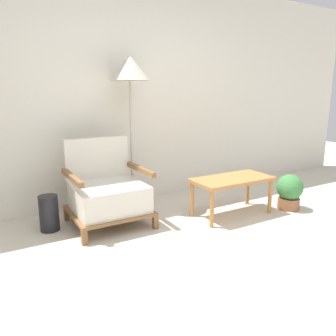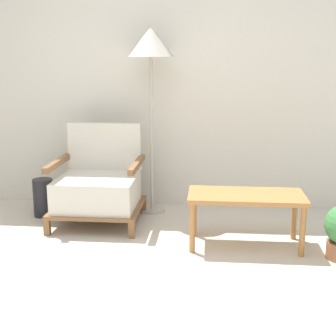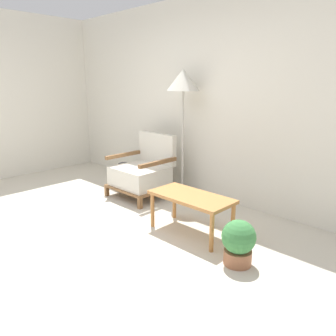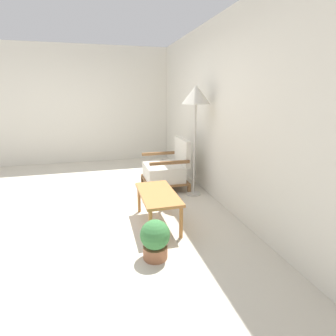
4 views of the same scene
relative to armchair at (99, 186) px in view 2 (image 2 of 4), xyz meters
The scene contains 6 objects.
ground_plane 1.67m from the armchair, 73.92° to the right, with size 14.00×14.00×0.00m, color beige.
wall_back 1.28m from the armchair, 55.25° to the left, with size 8.00×0.06×2.70m.
armchair is the anchor object (origin of this frame).
floor_lamp 1.34m from the armchair, 38.76° to the left, with size 0.44×0.44×1.75m.
coffee_table 1.36m from the armchair, 19.21° to the right, with size 0.90×0.44×0.43m.
vase 0.60m from the armchair, 168.29° to the left, with size 0.19×0.19×0.36m, color black.
Camera 2 is at (0.55, -2.42, 1.43)m, focal length 50.00 mm.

